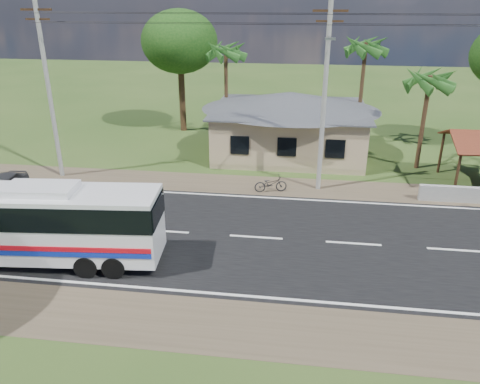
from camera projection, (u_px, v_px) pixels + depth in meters
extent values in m
plane|color=#294418|center=(256.00, 237.00, 22.03)|extent=(120.00, 120.00, 0.00)
cube|color=black|center=(256.00, 237.00, 22.02)|extent=(120.00, 10.00, 0.02)
cube|color=brown|center=(267.00, 186.00, 27.96)|extent=(120.00, 3.00, 0.01)
cube|color=brown|center=(237.00, 327.00, 16.10)|extent=(120.00, 3.00, 0.01)
cube|color=silver|center=(265.00, 197.00, 26.31)|extent=(120.00, 0.15, 0.01)
cube|color=silver|center=(243.00, 296.00, 17.73)|extent=(120.00, 0.15, 0.01)
cube|color=silver|center=(256.00, 237.00, 22.02)|extent=(120.00, 0.15, 0.01)
cube|color=tan|center=(289.00, 131.00, 33.14)|extent=(10.00, 8.00, 3.20)
cube|color=#4C4F54|center=(290.00, 108.00, 32.50)|extent=(10.60, 8.60, 0.10)
pyramid|color=#4C4F54|center=(291.00, 92.00, 32.05)|extent=(12.40, 10.00, 1.20)
cube|color=black|center=(240.00, 145.00, 29.81)|extent=(1.20, 0.08, 1.20)
cube|color=black|center=(287.00, 147.00, 29.43)|extent=(1.20, 0.08, 1.20)
cube|color=black|center=(335.00, 149.00, 29.06)|extent=(1.20, 0.08, 1.20)
cylinder|color=#342013|center=(457.00, 173.00, 26.31)|extent=(0.16, 0.16, 2.60)
cylinder|color=#342013|center=(441.00, 153.00, 29.59)|extent=(0.16, 0.16, 2.60)
cylinder|color=#9E9E99|center=(49.00, 88.00, 27.42)|extent=(0.26, 0.26, 11.00)
cube|color=#342013|center=(36.00, 9.00, 25.74)|extent=(1.80, 0.12, 0.12)
cube|color=#342013|center=(38.00, 19.00, 25.94)|extent=(1.40, 0.10, 0.10)
cylinder|color=#9E9E99|center=(324.00, 95.00, 25.44)|extent=(0.26, 0.26, 11.00)
cube|color=#342013|center=(330.00, 11.00, 23.76)|extent=(1.80, 0.12, 0.12)
cube|color=#342013|center=(330.00, 21.00, 23.96)|extent=(1.40, 0.10, 0.10)
cylinder|color=gray|center=(329.00, 37.00, 23.32)|extent=(0.08, 2.00, 0.08)
cube|color=gray|center=(330.00, 39.00, 22.41)|extent=(0.50, 0.18, 0.12)
cylinder|color=black|center=(178.00, 14.00, 24.83)|extent=(16.00, 0.02, 0.02)
cylinder|color=#47301E|center=(423.00, 123.00, 29.72)|extent=(0.28, 0.28, 6.00)
cylinder|color=#47301E|center=(361.00, 96.00, 33.97)|extent=(0.28, 0.28, 7.50)
cylinder|color=#47301E|center=(226.00, 94.00, 35.76)|extent=(0.28, 0.28, 7.00)
cylinder|color=#47301E|center=(182.00, 95.00, 38.28)|extent=(0.50, 0.50, 5.95)
ellipsoid|color=#13380F|center=(180.00, 42.00, 36.65)|extent=(6.00, 6.00, 4.92)
cube|color=silver|center=(24.00, 223.00, 19.37)|extent=(11.44, 3.34, 2.82)
cube|color=black|center=(21.00, 207.00, 19.10)|extent=(11.50, 3.40, 1.03)
cube|color=#B40B16|center=(12.00, 248.00, 18.48)|extent=(11.05, 1.02, 0.21)
cube|color=#0D2596|center=(13.00, 253.00, 18.57)|extent=(11.05, 1.02, 0.21)
cube|color=silver|center=(40.00, 189.00, 18.73)|extent=(2.94, 1.75, 0.28)
cylinder|color=black|center=(86.00, 267.00, 18.79)|extent=(0.97, 0.41, 0.94)
cylinder|color=black|center=(103.00, 241.00, 20.78)|extent=(0.97, 0.41, 0.94)
cylinder|color=black|center=(114.00, 267.00, 18.74)|extent=(0.97, 0.41, 0.94)
cylinder|color=black|center=(128.00, 241.00, 20.73)|extent=(0.97, 0.41, 0.94)
imported|color=black|center=(271.00, 184.00, 26.95)|extent=(1.99, 1.11, 0.99)
imported|color=#2D2D2F|center=(3.00, 187.00, 26.14)|extent=(1.85, 3.93, 1.30)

